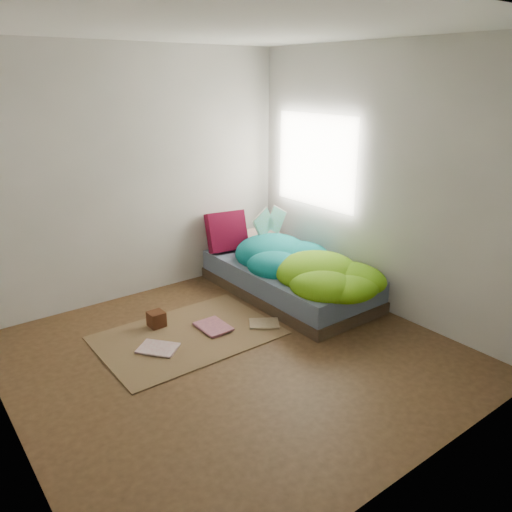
# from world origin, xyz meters

# --- Properties ---
(ground) EXTENTS (3.50, 3.50, 0.00)m
(ground) POSITION_xyz_m (0.00, 0.00, 0.00)
(ground) COLOR #432E19
(ground) RESTS_ON ground
(room_walls) EXTENTS (3.54, 3.54, 2.62)m
(room_walls) POSITION_xyz_m (0.01, 0.01, 1.63)
(room_walls) COLOR #B6B5AD
(room_walls) RESTS_ON ground
(bed) EXTENTS (1.00, 2.00, 0.34)m
(bed) POSITION_xyz_m (1.22, 0.72, 0.17)
(bed) COLOR #37281E
(bed) RESTS_ON ground
(duvet) EXTENTS (0.96, 1.84, 0.34)m
(duvet) POSITION_xyz_m (1.22, 0.50, 0.51)
(duvet) COLOR #08697B
(duvet) RESTS_ON bed
(rug) EXTENTS (1.60, 1.10, 0.01)m
(rug) POSITION_xyz_m (-0.15, 0.55, 0.01)
(rug) COLOR brown
(rug) RESTS_ON ground
(pillow_floral) EXTENTS (0.57, 0.37, 0.12)m
(pillow_floral) POSITION_xyz_m (1.43, 1.53, 0.40)
(pillow_floral) COLOR beige
(pillow_floral) RESTS_ON bed
(pillow_magenta) EXTENTS (0.48, 0.22, 0.46)m
(pillow_magenta) POSITION_xyz_m (0.97, 1.54, 0.57)
(pillow_magenta) COLOR #48041B
(pillow_magenta) RESTS_ON bed
(open_book) EXTENTS (0.44, 0.15, 0.26)m
(open_book) POSITION_xyz_m (1.33, 1.18, 0.81)
(open_book) COLOR #348C2E
(open_book) RESTS_ON duvet
(wooden_box) EXTENTS (0.15, 0.15, 0.15)m
(wooden_box) POSITION_xyz_m (-0.30, 0.89, 0.08)
(wooden_box) COLOR #381A0C
(wooden_box) RESTS_ON rug
(floor_book_a) EXTENTS (0.40, 0.41, 0.03)m
(floor_book_a) POSITION_xyz_m (-0.59, 0.40, 0.02)
(floor_book_a) COLOR silver
(floor_book_a) RESTS_ON rug
(floor_book_b) EXTENTS (0.26, 0.35, 0.03)m
(floor_book_b) POSITION_xyz_m (-0.02, 0.51, 0.03)
(floor_book_b) COLOR #C47178
(floor_book_b) RESTS_ON rug
(floor_book_c) EXTENTS (0.35, 0.33, 0.02)m
(floor_book_c) POSITION_xyz_m (0.48, 0.20, 0.02)
(floor_book_c) COLOR tan
(floor_book_c) RESTS_ON rug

